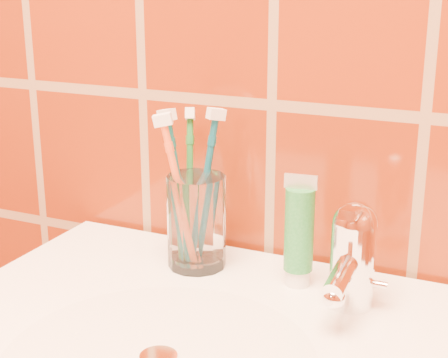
% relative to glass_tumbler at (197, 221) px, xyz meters
% --- Properties ---
extents(glass_tumbler, '(0.08, 0.08, 0.12)m').
position_rel_glass_tumbler_xyz_m(glass_tumbler, '(0.00, 0.00, 0.00)').
color(glass_tumbler, white).
rests_on(glass_tumbler, pedestal_sink).
extents(toothpaste_tube, '(0.04, 0.03, 0.13)m').
position_rel_glass_tumbler_xyz_m(toothpaste_tube, '(0.13, 0.00, 0.00)').
color(toothpaste_tube, white).
rests_on(toothpaste_tube, pedestal_sink).
extents(faucet, '(0.05, 0.11, 0.12)m').
position_rel_glass_tumbler_xyz_m(faucet, '(0.20, -0.03, 0.01)').
color(faucet, white).
rests_on(faucet, pedestal_sink).
extents(toothbrush_0, '(0.09, 0.08, 0.20)m').
position_rel_glass_tumbler_xyz_m(toothbrush_0, '(-0.01, -0.02, 0.04)').
color(toothbrush_0, '#E55B28').
rests_on(toothbrush_0, glass_tumbler).
extents(toothbrush_1, '(0.09, 0.10, 0.21)m').
position_rel_glass_tumbler_xyz_m(toothbrush_1, '(0.00, 0.02, 0.04)').
color(toothbrush_1, '#0B4B62').
rests_on(toothbrush_1, glass_tumbler).
extents(toothbrush_2, '(0.09, 0.08, 0.20)m').
position_rel_glass_tumbler_xyz_m(toothbrush_2, '(-0.02, -0.00, 0.04)').
color(toothbrush_2, '#0C6469').
rests_on(toothbrush_2, glass_tumbler).
extents(toothbrush_3, '(0.10, 0.15, 0.21)m').
position_rel_glass_tumbler_xyz_m(toothbrush_3, '(-0.02, 0.02, 0.03)').
color(toothbrush_3, '#1C6A2C').
rests_on(toothbrush_3, glass_tumbler).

